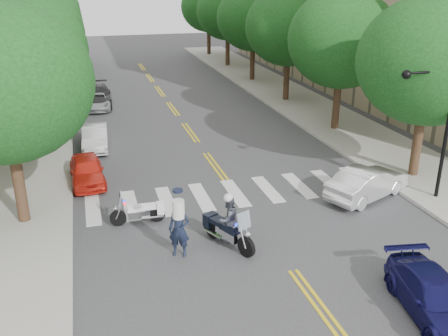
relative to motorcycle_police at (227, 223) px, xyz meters
name	(u,v)px	position (x,y,z in m)	size (l,w,h in m)	color
ground	(293,271)	(1.63, -2.19, -0.92)	(140.00, 140.00, 0.00)	#38383A
sidewalk_left	(34,117)	(-7.87, 19.81, -0.84)	(5.00, 60.00, 0.15)	#9E9991
sidewalk_right	(294,99)	(11.13, 19.81, -0.84)	(5.00, 60.00, 0.15)	#9E9991
tree_l_0	(3,83)	(-7.17, 3.81, 4.64)	(6.40, 6.40, 8.45)	#382316
tree_l_1	(23,51)	(-7.17, 11.81, 4.64)	(6.40, 6.40, 8.45)	#382316
tree_l_2	(34,34)	(-7.17, 19.81, 4.64)	(6.40, 6.40, 8.45)	#382316
tree_l_3	(41,23)	(-7.17, 27.81, 4.64)	(6.40, 6.40, 8.45)	#382316
tree_l_4	(46,15)	(-7.17, 35.81, 4.64)	(6.40, 6.40, 8.45)	#382316
tree_l_5	(49,10)	(-7.17, 43.81, 4.64)	(6.40, 6.40, 8.45)	#382316
tree_r_0	(429,61)	(10.43, 3.81, 4.64)	(6.40, 6.40, 8.45)	#382316
tree_r_1	(342,39)	(10.43, 11.81, 4.64)	(6.40, 6.40, 8.45)	#382316
tree_r_2	(289,26)	(10.43, 19.81, 4.64)	(6.40, 6.40, 8.45)	#382316
tree_r_3	(253,18)	(10.43, 27.81, 4.64)	(6.40, 6.40, 8.45)	#382316
tree_r_4	(228,11)	(10.43, 35.81, 4.64)	(6.40, 6.40, 8.45)	#382316
tree_r_5	(208,7)	(10.43, 43.81, 4.64)	(6.40, 6.40, 8.45)	#382316
traffic_signal_pole	(439,117)	(9.35, 1.31, 2.80)	(2.82, 0.42, 6.00)	black
motorcycle_police	(227,223)	(0.00, 0.00, 0.00)	(1.35, 2.39, 2.07)	black
motorcycle_parked	(142,212)	(-2.70, 2.58, -0.43)	(2.15, 0.48, 1.39)	black
officer_standing	(179,229)	(-1.77, -0.19, 0.09)	(0.73, 0.48, 2.01)	#161D32
convertible	(367,183)	(7.02, 2.31, -0.22)	(1.48, 4.25, 1.40)	white
sedan_blue	(435,297)	(4.58, -5.40, -0.32)	(1.67, 4.11, 1.19)	#121147
parked_car_a	(87,170)	(-4.67, 7.31, -0.29)	(1.49, 3.71, 1.26)	red
parked_car_b	(95,138)	(-4.10, 12.31, -0.28)	(1.34, 3.86, 1.27)	silver
parked_car_c	(98,101)	(-3.57, 21.31, -0.35)	(1.88, 4.09, 1.14)	#9A9CA1
parked_car_d	(97,96)	(-3.57, 22.31, -0.18)	(2.06, 5.08, 1.47)	black
parked_car_e	(81,84)	(-4.67, 27.31, -0.22)	(1.64, 4.09, 1.39)	#96969B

